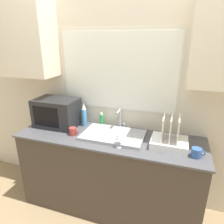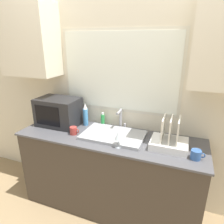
% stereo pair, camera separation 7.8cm
% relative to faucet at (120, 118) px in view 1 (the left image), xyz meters
% --- Properties ---
extents(ground_plane, '(12.00, 12.00, 0.00)m').
position_rel_faucet_xyz_m(ground_plane, '(-0.05, -0.51, -1.02)').
color(ground_plane, '#937A56').
extents(countertop, '(1.92, 0.61, 0.89)m').
position_rel_faucet_xyz_m(countertop, '(-0.05, -0.22, -0.57)').
color(countertop, '#42382D').
rests_on(countertop, ground_plane).
extents(wall_back, '(6.00, 0.38, 2.60)m').
position_rel_faucet_xyz_m(wall_back, '(-0.05, 0.05, 0.41)').
color(wall_back, beige).
rests_on(wall_back, ground_plane).
extents(sink_basin, '(0.63, 0.40, 0.03)m').
position_rel_faucet_xyz_m(sink_basin, '(-0.00, -0.21, -0.11)').
color(sink_basin, '#9EA0A5').
rests_on(sink_basin, countertop).
extents(faucet, '(0.08, 0.14, 0.23)m').
position_rel_faucet_xyz_m(faucet, '(0.00, 0.00, 0.00)').
color(faucet, '#99999E').
rests_on(faucet, countertop).
extents(microwave, '(0.47, 0.32, 0.32)m').
position_rel_faucet_xyz_m(microwave, '(-0.70, -0.15, 0.03)').
color(microwave, '#232326').
rests_on(microwave, countertop).
extents(dish_rack, '(0.33, 0.27, 0.29)m').
position_rel_faucet_xyz_m(dish_rack, '(0.55, -0.24, -0.06)').
color(dish_rack, white).
rests_on(dish_rack, countertop).
extents(spray_bottle, '(0.06, 0.06, 0.27)m').
position_rel_faucet_xyz_m(spray_bottle, '(-0.41, -0.05, 0.00)').
color(spray_bottle, '#4C99D8').
rests_on(spray_bottle, countertop).
extents(soap_bottle, '(0.04, 0.04, 0.16)m').
position_rel_faucet_xyz_m(soap_bottle, '(-0.22, -0.00, -0.06)').
color(soap_bottle, '#268C3F').
rests_on(soap_bottle, countertop).
extents(mug_near_sink, '(0.10, 0.07, 0.08)m').
position_rel_faucet_xyz_m(mug_near_sink, '(-0.41, -0.31, -0.09)').
color(mug_near_sink, '#A53833').
rests_on(mug_near_sink, countertop).
extents(wine_glass, '(0.07, 0.07, 0.16)m').
position_rel_faucet_xyz_m(wine_glass, '(0.11, -0.40, -0.02)').
color(wine_glass, silver).
rests_on(wine_glass, countertop).
extents(mug_by_rack, '(0.12, 0.08, 0.08)m').
position_rel_faucet_xyz_m(mug_by_rack, '(0.78, -0.36, -0.09)').
color(mug_by_rack, '#335999').
rests_on(mug_by_rack, countertop).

